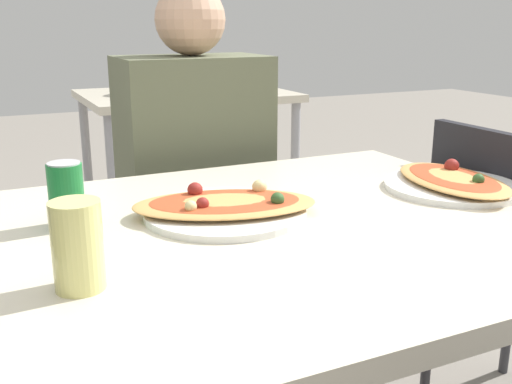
{
  "coord_description": "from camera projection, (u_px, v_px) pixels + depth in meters",
  "views": [
    {
      "loc": [
        -0.52,
        -0.98,
        1.14
      ],
      "look_at": [
        -0.04,
        0.03,
        0.82
      ],
      "focal_mm": 42.0,
      "sensor_mm": 36.0,
      "label": 1
    }
  ],
  "objects": [
    {
      "name": "pizza_second",
      "position": [
        453.0,
        182.0,
        1.39
      ],
      "size": [
        0.31,
        0.37,
        0.06
      ],
      "color": "white",
      "rests_on": "dining_table"
    },
    {
      "name": "background_table",
      "position": [
        179.0,
        103.0,
        3.28
      ],
      "size": [
        1.1,
        0.8,
        0.88
      ],
      "color": "beige",
      "rests_on": "ground_plane"
    },
    {
      "name": "chair_far_seated",
      "position": [
        186.0,
        222.0,
        1.97
      ],
      "size": [
        0.4,
        0.4,
        0.88
      ],
      "rotation": [
        0.0,
        0.0,
        3.14
      ],
      "color": "black",
      "rests_on": "ground_plane"
    },
    {
      "name": "chair_side_right",
      "position": [
        508.0,
        263.0,
        1.64
      ],
      "size": [
        0.4,
        0.4,
        0.88
      ],
      "rotation": [
        0.0,
        0.0,
        -1.57
      ],
      "color": "black",
      "rests_on": "ground_plane"
    },
    {
      "name": "person_seated",
      "position": [
        196.0,
        160.0,
        1.81
      ],
      "size": [
        0.43,
        0.29,
        1.25
      ],
      "rotation": [
        0.0,
        0.0,
        3.14
      ],
      "color": "#2D2D38",
      "rests_on": "ground_plane"
    },
    {
      "name": "soda_can",
      "position": [
        66.0,
        195.0,
        1.13
      ],
      "size": [
        0.07,
        0.07,
        0.12
      ],
      "color": "#197233",
      "rests_on": "dining_table"
    },
    {
      "name": "pizza_main",
      "position": [
        225.0,
        207.0,
        1.21
      ],
      "size": [
        0.41,
        0.33,
        0.06
      ],
      "color": "white",
      "rests_on": "dining_table"
    },
    {
      "name": "dining_table",
      "position": [
        280.0,
        258.0,
        1.19
      ],
      "size": [
        1.14,
        0.96,
        0.76
      ],
      "color": "beige",
      "rests_on": "ground_plane"
    },
    {
      "name": "drink_glass",
      "position": [
        78.0,
        246.0,
        0.86
      ],
      "size": [
        0.07,
        0.07,
        0.13
      ],
      "color": "#E0DB7F",
      "rests_on": "dining_table"
    }
  ]
}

